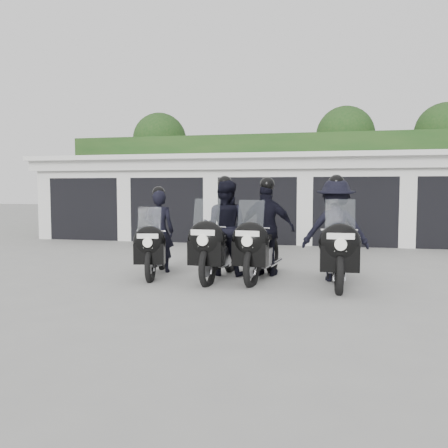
% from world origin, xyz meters
% --- Properties ---
extents(ground, '(80.00, 80.00, 0.00)m').
position_xyz_m(ground, '(0.00, 0.00, 0.00)').
color(ground, gray).
rests_on(ground, ground).
extents(garage_block, '(16.40, 6.80, 2.96)m').
position_xyz_m(garage_block, '(-0.00, 8.06, 1.42)').
color(garage_block, silver).
rests_on(garage_block, ground).
extents(background_vegetation, '(20.00, 3.90, 5.80)m').
position_xyz_m(background_vegetation, '(0.37, 12.92, 2.77)').
color(background_vegetation, '#183A15').
rests_on(background_vegetation, ground).
extents(police_bike_a, '(0.92, 2.20, 1.93)m').
position_xyz_m(police_bike_a, '(-1.24, -0.43, 0.77)').
color(police_bike_a, black).
rests_on(police_bike_a, ground).
extents(police_bike_b, '(1.02, 2.48, 2.16)m').
position_xyz_m(police_bike_b, '(0.16, -0.35, 0.91)').
color(police_bike_b, black).
rests_on(police_bike_b, ground).
extents(police_bike_c, '(1.23, 2.44, 2.13)m').
position_xyz_m(police_bike_c, '(1.03, -0.22, 0.90)').
color(police_bike_c, black).
rests_on(police_bike_c, ground).
extents(police_bike_d, '(1.33, 2.49, 2.17)m').
position_xyz_m(police_bike_d, '(2.46, -0.48, 0.92)').
color(police_bike_d, black).
rests_on(police_bike_d, ground).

